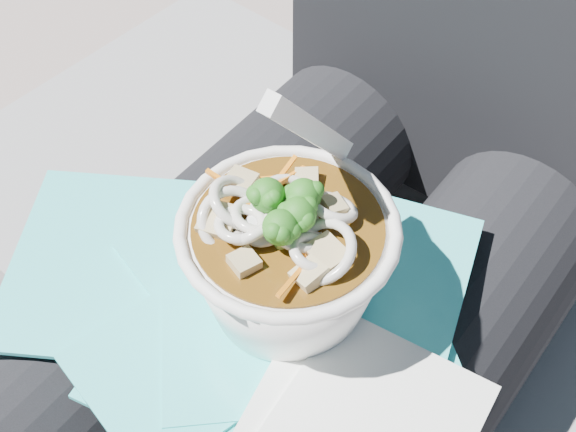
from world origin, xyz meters
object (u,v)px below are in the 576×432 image
Objects in this scene: stone_ledge at (362,387)px; lap at (291,332)px; person_body at (352,250)px; udon_bowl at (287,253)px; plastic_bag at (259,317)px.

stone_ledge is 0.35m from lap.
lap reaches higher than stone_ledge.
stone_ledge is 2.08× the size of lap.
person_body is at bearing 90.00° from lap.
person_body reaches higher than stone_ledge.
lap is at bearing 122.33° from udon_bowl.
udon_bowl is (0.01, 0.02, 0.06)m from plastic_bag.
person_body is (0.00, -0.06, 0.34)m from stone_ledge.
person_body is at bearing -90.00° from stone_ledge.
person_body is 5.34× the size of udon_bowl.
plastic_bag is 0.07m from udon_bowl.
udon_bowl reaches higher than stone_ledge.
lap is 0.47× the size of person_body.
udon_bowl is (0.02, -0.12, 0.13)m from person_body.
lap is at bearing 98.36° from plastic_bag.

